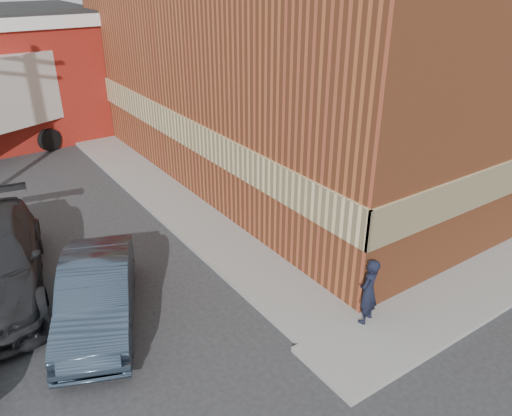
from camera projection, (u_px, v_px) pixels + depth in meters
ground at (309, 342)px, 10.81m from camera, size 90.00×90.00×0.00m
brick_building at (334, 39)px, 19.71m from camera, size 14.25×18.25×9.36m
sidewalk_west at (160, 192)px, 17.75m from camera, size 1.80×18.00×0.12m
man at (369, 291)px, 10.94m from camera, size 0.67×0.55×1.58m
sedan at (97, 295)px, 11.14m from camera, size 3.09×4.63×1.44m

